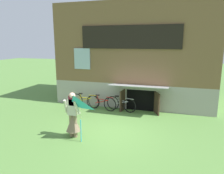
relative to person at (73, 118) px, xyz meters
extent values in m
plane|color=#56843D|center=(1.20, 0.83, -0.71)|extent=(60.00, 60.00, 0.00)
cube|color=#9E998E|center=(1.20, 6.03, -0.05)|extent=(8.40, 4.40, 1.32)
cube|color=brown|center=(1.20, 6.03, 2.66)|extent=(8.40, 4.40, 4.10)
cube|color=black|center=(1.20, 3.79, 2.95)|extent=(4.95, 0.08, 1.12)
cube|color=#9EB7C6|center=(1.20, 3.81, 2.95)|extent=(4.79, 0.04, 1.00)
cube|color=#9EB7C6|center=(-1.36, 3.80, 1.84)|extent=(0.90, 0.06, 1.10)
cube|color=black|center=(1.80, 3.82, -0.18)|extent=(1.40, 0.03, 1.05)
cube|color=#3D2B1E|center=(0.95, 3.53, -0.18)|extent=(0.13, 0.70, 1.05)
cube|color=#3D2B1E|center=(2.65, 3.53, -0.18)|extent=(0.35, 0.66, 1.05)
cube|color=#B2B2B7|center=(1.80, 3.28, 0.66)|extent=(2.77, 1.09, 0.18)
cylinder|color=#7F6B51|center=(-0.08, 0.00, -0.28)|extent=(0.14, 0.14, 0.85)
cylinder|color=#7F6B51|center=(0.08, 0.00, -0.28)|extent=(0.14, 0.14, 0.85)
cone|color=#7F6B51|center=(0.00, 0.00, -0.16)|extent=(0.52, 0.52, 0.64)
cube|color=beige|center=(0.00, 0.00, 0.44)|extent=(0.34, 0.20, 0.60)
cylinder|color=beige|center=(-0.22, -0.10, 0.47)|extent=(0.17, 0.33, 0.56)
cylinder|color=beige|center=(0.22, -0.10, 0.47)|extent=(0.17, 0.33, 0.56)
cube|color=maroon|center=(0.00, -0.06, 0.69)|extent=(0.20, 0.08, 0.36)
sphere|color=#D8AD8E|center=(0.00, 0.00, 0.85)|extent=(0.23, 0.23, 0.23)
pyramid|color=#2DB2CC|center=(0.28, -0.47, 0.65)|extent=(0.90, 0.71, 0.58)
cylinder|color=beige|center=(0.35, -0.25, 0.34)|extent=(0.01, 0.44, 0.52)
cylinder|color=#2DB2CC|center=(0.45, -0.30, -0.30)|extent=(0.03, 0.03, 0.82)
torus|color=black|center=(1.37, 3.29, -0.36)|extent=(0.70, 0.22, 0.71)
torus|color=black|center=(0.43, 3.53, -0.36)|extent=(0.70, 0.22, 0.71)
cylinder|color=#ADAFB5|center=(0.90, 3.41, -0.17)|extent=(0.71, 0.21, 0.04)
cylinder|color=#ADAFB5|center=(0.90, 3.41, -0.29)|extent=(0.77, 0.23, 0.29)
cylinder|color=#ADAFB5|center=(0.67, 3.47, -0.17)|extent=(0.04, 0.04, 0.40)
cube|color=black|center=(0.67, 3.47, 0.03)|extent=(0.20, 0.08, 0.05)
cylinder|color=#ADAFB5|center=(1.37, 3.29, -0.01)|extent=(0.43, 0.14, 0.03)
torus|color=black|center=(0.38, 3.20, -0.35)|extent=(0.71, 0.21, 0.72)
torus|color=black|center=(-0.57, 3.42, -0.35)|extent=(0.71, 0.21, 0.72)
cylinder|color=red|center=(-0.10, 3.31, -0.16)|extent=(0.72, 0.20, 0.04)
cylinder|color=red|center=(-0.10, 3.31, -0.28)|extent=(0.79, 0.22, 0.29)
cylinder|color=red|center=(-0.34, 3.37, -0.16)|extent=(0.04, 0.04, 0.41)
cube|color=black|center=(-0.34, 3.37, 0.04)|extent=(0.20, 0.08, 0.05)
cylinder|color=red|center=(0.38, 3.20, 0.01)|extent=(0.43, 0.13, 0.03)
torus|color=black|center=(-0.62, 3.39, -0.35)|extent=(0.71, 0.10, 0.71)
torus|color=black|center=(-1.58, 3.46, -0.35)|extent=(0.71, 0.10, 0.71)
cylinder|color=gold|center=(-1.10, 3.42, -0.17)|extent=(0.72, 0.09, 0.04)
cylinder|color=gold|center=(-1.10, 3.42, -0.29)|extent=(0.79, 0.10, 0.29)
cylinder|color=gold|center=(-1.34, 3.44, -0.17)|extent=(0.04, 0.04, 0.40)
cube|color=black|center=(-1.34, 3.44, 0.03)|extent=(0.20, 0.08, 0.05)
cylinder|color=gold|center=(-0.62, 3.39, -0.01)|extent=(0.44, 0.06, 0.03)
camera|label=1|loc=(3.55, -6.61, 2.75)|focal=34.33mm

